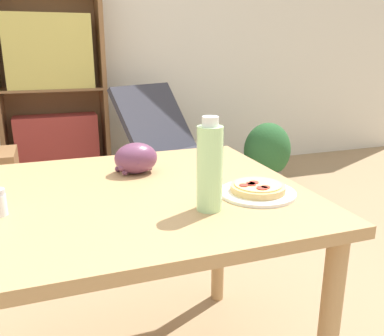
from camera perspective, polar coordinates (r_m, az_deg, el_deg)
The scene contains 8 objects.
wall_back at distance 3.84m, azimuth -19.98°, elevation 17.48°, with size 8.00×0.05×2.60m.
dining_table at distance 1.31m, azimuth -10.18°, elevation -7.52°, with size 1.15×0.92×0.75m.
pizza_on_plate at distance 1.26m, azimuth 9.19°, elevation -3.06°, with size 0.23×0.23×0.04m.
grape_bunch at distance 1.45m, azimuth -7.93°, elevation 1.34°, with size 0.15×0.12×0.11m.
drink_bottle at distance 1.10m, azimuth 2.50°, elevation 0.13°, with size 0.07×0.07×0.26m.
lounge_chair_far at distance 3.33m, azimuth -3.34°, elevation 1.01°, with size 0.86×0.96×0.88m.
bookshelf at distance 3.68m, azimuth -18.87°, elevation 9.26°, with size 0.88×0.31×1.68m.
potted_plant_floor at distance 3.57m, azimuth 10.48°, elevation 1.93°, with size 0.41×0.35×0.56m.
Camera 1 is at (-0.03, -1.22, 1.18)m, focal length 38.00 mm.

